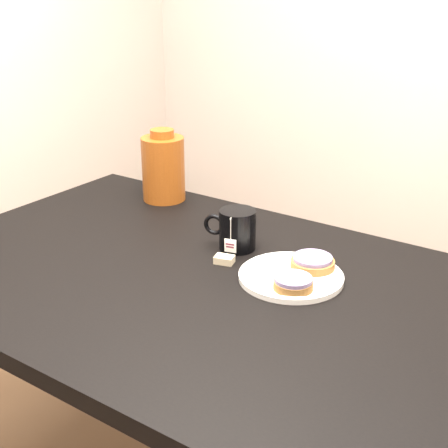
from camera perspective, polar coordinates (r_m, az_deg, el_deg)
The scene contains 7 objects.
table at distance 1.47m, azimuth -2.39°, elevation -7.63°, with size 1.40×0.90×0.75m.
plate at distance 1.42m, azimuth 6.14°, elevation -4.73°, with size 0.24×0.24×0.02m.
bagel_back at distance 1.45m, azimuth 8.10°, elevation -3.47°, with size 0.11×0.11×0.03m.
bagel_front at distance 1.35m, azimuth 6.34°, elevation -5.38°, with size 0.12×0.12×0.03m.
mug at distance 1.55m, azimuth 1.15°, elevation -0.48°, with size 0.14×0.11×0.10m.
teabag_pouch at distance 1.49m, azimuth 0.03°, elevation -3.27°, with size 0.04×0.03×0.02m, color #C6B793.
bagel_package at distance 1.88m, azimuth -5.57°, elevation 5.16°, with size 0.15×0.15×0.22m.
Camera 1 is at (0.77, -1.02, 1.40)m, focal length 50.00 mm.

